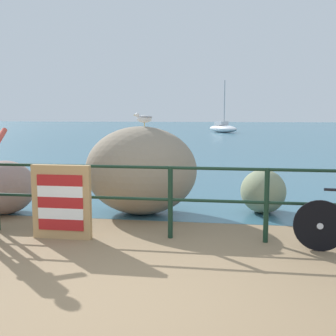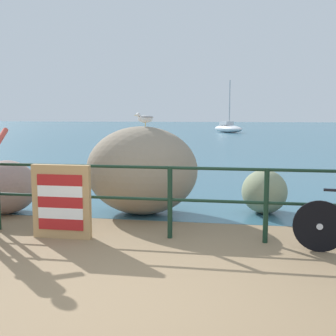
{
  "view_description": "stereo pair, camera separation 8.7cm",
  "coord_description": "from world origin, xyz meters",
  "px_view_note": "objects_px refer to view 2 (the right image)",
  "views": [
    {
      "loc": [
        0.85,
        -3.68,
        1.73
      ],
      "look_at": [
        -0.1,
        2.46,
        0.94
      ],
      "focal_mm": 45.26,
      "sensor_mm": 36.0,
      "label": 1
    },
    {
      "loc": [
        0.94,
        -3.66,
        1.73
      ],
      "look_at": [
        -0.1,
        2.46,
        0.94
      ],
      "focal_mm": 45.26,
      "sensor_mm": 36.0,
      "label": 2
    }
  ],
  "objects_px": {
    "breakwater_boulder_main": "(142,170)",
    "seagull": "(145,118)",
    "breakwater_boulder_left": "(6,187)",
    "sailboat": "(228,128)",
    "breakwater_boulder_right": "(264,191)",
    "folded_deckchair_stack": "(61,202)"
  },
  "relations": [
    {
      "from": "seagull",
      "to": "sailboat",
      "type": "relative_size",
      "value": 0.07
    },
    {
      "from": "breakwater_boulder_main",
      "to": "sailboat",
      "type": "bearing_deg",
      "value": 89.06
    },
    {
      "from": "breakwater_boulder_right",
      "to": "seagull",
      "type": "bearing_deg",
      "value": -170.59
    },
    {
      "from": "folded_deckchair_stack",
      "to": "seagull",
      "type": "relative_size",
      "value": 3.04
    },
    {
      "from": "breakwater_boulder_main",
      "to": "breakwater_boulder_left",
      "type": "relative_size",
      "value": 1.79
    },
    {
      "from": "breakwater_boulder_main",
      "to": "breakwater_boulder_right",
      "type": "distance_m",
      "value": 2.19
    },
    {
      "from": "folded_deckchair_stack",
      "to": "breakwater_boulder_main",
      "type": "distance_m",
      "value": 1.84
    },
    {
      "from": "folded_deckchair_stack",
      "to": "seagull",
      "type": "bearing_deg",
      "value": 64.38
    },
    {
      "from": "breakwater_boulder_left",
      "to": "breakwater_boulder_right",
      "type": "relative_size",
      "value": 1.1
    },
    {
      "from": "folded_deckchair_stack",
      "to": "breakwater_boulder_right",
      "type": "relative_size",
      "value": 1.05
    },
    {
      "from": "breakwater_boulder_main",
      "to": "seagull",
      "type": "height_order",
      "value": "seagull"
    },
    {
      "from": "folded_deckchair_stack",
      "to": "sailboat",
      "type": "distance_m",
      "value": 35.37
    },
    {
      "from": "folded_deckchair_stack",
      "to": "breakwater_boulder_main",
      "type": "relative_size",
      "value": 0.53
    },
    {
      "from": "breakwater_boulder_left",
      "to": "sailboat",
      "type": "bearing_deg",
      "value": 85.12
    },
    {
      "from": "seagull",
      "to": "sailboat",
      "type": "height_order",
      "value": "sailboat"
    },
    {
      "from": "breakwater_boulder_main",
      "to": "seagull",
      "type": "xyz_separation_m",
      "value": [
        0.05,
        0.06,
        0.9
      ]
    },
    {
      "from": "seagull",
      "to": "breakwater_boulder_left",
      "type": "bearing_deg",
      "value": -3.43
    },
    {
      "from": "breakwater_boulder_right",
      "to": "folded_deckchair_stack",
      "type": "bearing_deg",
      "value": -144.61
    },
    {
      "from": "breakwater_boulder_main",
      "to": "breakwater_boulder_right",
      "type": "xyz_separation_m",
      "value": [
        2.12,
        0.4,
        -0.38
      ]
    },
    {
      "from": "breakwater_boulder_left",
      "to": "sailboat",
      "type": "height_order",
      "value": "sailboat"
    },
    {
      "from": "breakwater_boulder_main",
      "to": "breakwater_boulder_left",
      "type": "bearing_deg",
      "value": -170.94
    },
    {
      "from": "breakwater_boulder_main",
      "to": "breakwater_boulder_left",
      "type": "height_order",
      "value": "breakwater_boulder_main"
    }
  ]
}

